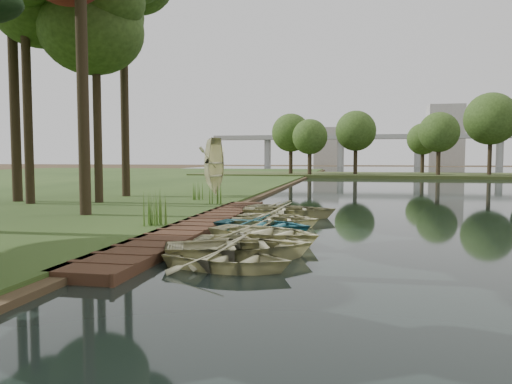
% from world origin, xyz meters
% --- Properties ---
extents(ground, '(300.00, 300.00, 0.00)m').
position_xyz_m(ground, '(0.00, 0.00, 0.00)').
color(ground, '#3D2F1D').
extents(boardwalk, '(1.60, 16.00, 0.30)m').
position_xyz_m(boardwalk, '(-1.60, 0.00, 0.15)').
color(boardwalk, '#392316').
rests_on(boardwalk, ground).
extents(peninsula, '(50.00, 14.00, 0.45)m').
position_xyz_m(peninsula, '(8.00, 50.00, 0.23)').
color(peninsula, '#38441E').
rests_on(peninsula, ground).
extents(far_trees, '(45.60, 5.60, 8.80)m').
position_xyz_m(far_trees, '(4.67, 50.00, 6.43)').
color(far_trees, black).
rests_on(far_trees, peninsula).
extents(bridge, '(95.90, 4.00, 8.60)m').
position_xyz_m(bridge, '(12.31, 120.00, 7.08)').
color(bridge, '#A5A5A0').
rests_on(bridge, ground).
extents(building_a, '(10.00, 8.00, 18.00)m').
position_xyz_m(building_a, '(30.00, 140.00, 9.00)').
color(building_a, '#A5A5A0').
rests_on(building_a, ground).
extents(building_b, '(8.00, 8.00, 12.00)m').
position_xyz_m(building_b, '(-5.00, 145.00, 6.00)').
color(building_b, '#A5A5A0').
rests_on(building_b, ground).
extents(rowboat_0, '(3.32, 2.62, 0.62)m').
position_xyz_m(rowboat_0, '(0.98, -6.03, 0.36)').
color(rowboat_0, beige).
rests_on(rowboat_0, water).
extents(rowboat_1, '(4.35, 3.69, 0.76)m').
position_xyz_m(rowboat_1, '(1.01, -4.91, 0.43)').
color(rowboat_1, beige).
rests_on(rowboat_1, water).
extents(rowboat_2, '(3.14, 2.28, 0.64)m').
position_xyz_m(rowboat_2, '(1.01, -3.61, 0.37)').
color(rowboat_2, beige).
rests_on(rowboat_2, water).
extents(rowboat_3, '(4.21, 3.64, 0.73)m').
position_xyz_m(rowboat_3, '(1.17, -2.41, 0.42)').
color(rowboat_3, beige).
rests_on(rowboat_3, water).
extents(rowboat_4, '(3.77, 3.07, 0.69)m').
position_xyz_m(rowboat_4, '(0.79, -0.62, 0.39)').
color(rowboat_4, '#2D727E').
rests_on(rowboat_4, water).
extents(rowboat_5, '(3.55, 2.84, 0.66)m').
position_xyz_m(rowboat_5, '(0.99, 0.72, 0.38)').
color(rowboat_5, beige).
rests_on(rowboat_5, water).
extents(rowboat_6, '(3.41, 2.79, 0.62)m').
position_xyz_m(rowboat_6, '(0.84, 1.82, 0.36)').
color(rowboat_6, beige).
rests_on(rowboat_6, water).
extents(rowboat_7, '(4.20, 3.26, 0.80)m').
position_xyz_m(rowboat_7, '(1.12, 3.64, 0.45)').
color(rowboat_7, beige).
rests_on(rowboat_7, water).
extents(rowboat_8, '(3.96, 3.38, 0.69)m').
position_xyz_m(rowboat_8, '(0.70, 4.97, 0.40)').
color(rowboat_8, beige).
rests_on(rowboat_8, water).
extents(stored_rowboat, '(4.05, 3.46, 0.71)m').
position_xyz_m(stored_rowboat, '(-4.33, 11.59, 0.65)').
color(stored_rowboat, beige).
rests_on(stored_rowboat, bank).
extents(tree_3, '(5.14, 5.14, 11.90)m').
position_xyz_m(tree_3, '(-11.91, 5.03, 9.94)').
color(tree_3, black).
rests_on(tree_3, bank).
extents(tree_4, '(4.90, 4.90, 10.68)m').
position_xyz_m(tree_4, '(-8.92, 6.31, 8.83)').
color(tree_4, black).
rests_on(tree_4, bank).
extents(tree_6, '(4.45, 4.45, 13.37)m').
position_xyz_m(tree_6, '(-9.40, 10.37, 11.59)').
color(tree_6, black).
rests_on(tree_6, bank).
extents(reeds_0, '(0.60, 0.60, 1.14)m').
position_xyz_m(reeds_0, '(-2.60, -0.90, 0.87)').
color(reeds_0, '#3F661E').
rests_on(reeds_0, bank).
extents(reeds_1, '(0.60, 0.60, 1.03)m').
position_xyz_m(reeds_1, '(-2.82, -1.23, 0.81)').
color(reeds_1, '#3F661E').
rests_on(reeds_1, bank).
extents(reeds_2, '(0.60, 0.60, 1.13)m').
position_xyz_m(reeds_2, '(-2.91, 6.54, 0.87)').
color(reeds_2, '#3F661E').
rests_on(reeds_2, bank).
extents(reeds_3, '(0.60, 0.60, 0.97)m').
position_xyz_m(reeds_3, '(-4.53, 8.80, 0.79)').
color(reeds_3, '#3F661E').
rests_on(reeds_3, bank).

